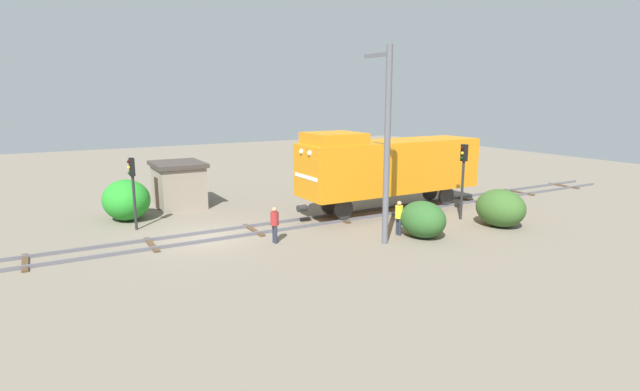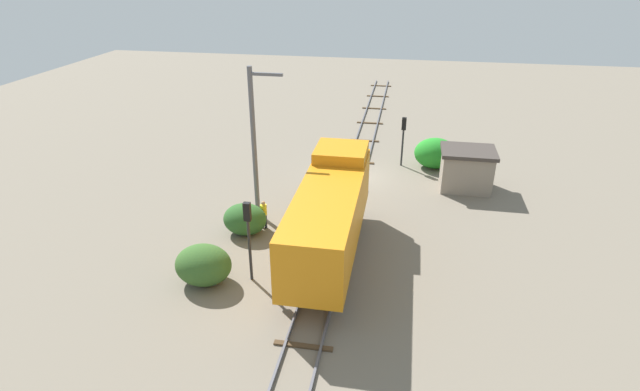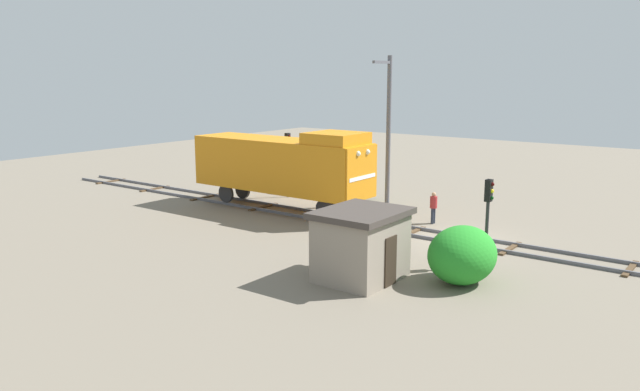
% 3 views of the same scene
% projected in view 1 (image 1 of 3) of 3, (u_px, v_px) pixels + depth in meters
% --- Properties ---
extents(ground_plane, '(90.00, 90.00, 0.00)m').
position_uv_depth(ground_plane, '(205.00, 238.00, 23.89)').
color(ground_plane, '#756B5B').
extents(railway_track, '(2.40, 59.76, 0.16)m').
position_uv_depth(railway_track, '(205.00, 236.00, 23.87)').
color(railway_track, '#595960').
rests_on(railway_track, ground).
extents(locomotive, '(2.90, 11.60, 4.60)m').
position_uv_depth(locomotive, '(388.00, 165.00, 28.64)').
color(locomotive, orange).
rests_on(locomotive, railway_track).
extents(traffic_signal_near, '(0.32, 0.34, 3.67)m').
position_uv_depth(traffic_signal_near, '(133.00, 180.00, 24.83)').
color(traffic_signal_near, '#262628').
rests_on(traffic_signal_near, ground).
extents(traffic_signal_mid, '(0.32, 0.34, 4.12)m').
position_uv_depth(traffic_signal_mid, '(463.00, 168.00, 26.93)').
color(traffic_signal_mid, '#262628').
rests_on(traffic_signal_mid, ground).
extents(worker_near_track, '(0.38, 0.38, 1.70)m').
position_uv_depth(worker_near_track, '(275.00, 222.00, 22.90)').
color(worker_near_track, '#262B38').
rests_on(worker_near_track, ground).
extents(worker_by_signal, '(0.38, 0.38, 1.70)m').
position_uv_depth(worker_by_signal, '(399.00, 215.00, 24.20)').
color(worker_by_signal, '#262B38').
rests_on(worker_by_signal, ground).
extents(catenary_mast, '(1.94, 0.28, 8.86)m').
position_uv_depth(catenary_mast, '(387.00, 142.00, 22.13)').
color(catenary_mast, '#595960').
rests_on(catenary_mast, ground).
extents(relay_hut, '(3.50, 2.90, 2.74)m').
position_uv_depth(relay_hut, '(179.00, 184.00, 30.34)').
color(relay_hut, gray).
rests_on(relay_hut, ground).
extents(bush_near, '(3.05, 2.49, 2.22)m').
position_uv_depth(bush_near, '(126.00, 200.00, 27.16)').
color(bush_near, '#248B26').
rests_on(bush_near, ground).
extents(bush_mid, '(2.69, 2.20, 1.95)m').
position_uv_depth(bush_mid, '(500.00, 208.00, 25.82)').
color(bush_mid, '#355C26').
rests_on(bush_mid, ground).
extents(bush_far, '(2.42, 1.98, 1.76)m').
position_uv_depth(bush_far, '(423.00, 219.00, 23.86)').
color(bush_far, '#2C5926').
rests_on(bush_far, ground).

